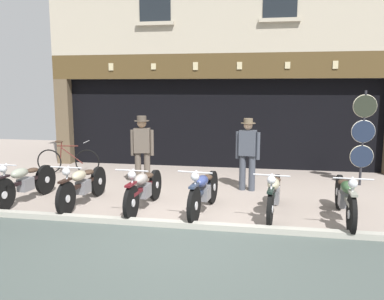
% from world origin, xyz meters
% --- Properties ---
extents(ground, '(22.02, 22.00, 0.18)m').
position_xyz_m(ground, '(0.00, -0.98, -0.04)').
color(ground, gray).
extents(shop_facade, '(10.32, 4.42, 6.55)m').
position_xyz_m(shop_facade, '(-0.00, 6.99, 1.75)').
color(shop_facade, black).
rests_on(shop_facade, ground).
extents(motorcycle_far_left, '(0.62, 1.98, 0.92)m').
position_xyz_m(motorcycle_far_left, '(-3.52, 0.97, 0.43)').
color(motorcycle_far_left, black).
rests_on(motorcycle_far_left, ground).
extents(motorcycle_left, '(0.62, 2.05, 0.92)m').
position_xyz_m(motorcycle_left, '(-2.25, 0.99, 0.43)').
color(motorcycle_left, black).
rests_on(motorcycle_left, ground).
extents(motorcycle_center_left, '(0.62, 2.00, 0.92)m').
position_xyz_m(motorcycle_center_left, '(-0.96, 0.94, 0.42)').
color(motorcycle_center_left, black).
rests_on(motorcycle_center_left, ground).
extents(motorcycle_center, '(0.62, 2.01, 0.94)m').
position_xyz_m(motorcycle_center, '(0.22, 0.92, 0.43)').
color(motorcycle_center, black).
rests_on(motorcycle_center, ground).
extents(motorcycle_center_right, '(0.62, 2.00, 0.90)m').
position_xyz_m(motorcycle_center_right, '(1.53, 1.05, 0.41)').
color(motorcycle_center_right, black).
rests_on(motorcycle_center_right, ground).
extents(motorcycle_right, '(0.62, 2.12, 0.94)m').
position_xyz_m(motorcycle_right, '(2.77, 0.92, 0.43)').
color(motorcycle_right, black).
rests_on(motorcycle_right, ground).
extents(salesman_left, '(0.55, 0.37, 1.69)m').
position_xyz_m(salesman_left, '(-1.56, 2.81, 0.94)').
color(salesman_left, brown).
rests_on(salesman_left, ground).
extents(shopkeeper_center, '(0.56, 0.33, 1.67)m').
position_xyz_m(shopkeeper_center, '(0.96, 2.76, 0.92)').
color(shopkeeper_center, '#3D424C').
rests_on(shopkeeper_center, ground).
extents(tyre_sign_pole, '(0.55, 0.06, 2.29)m').
position_xyz_m(tyre_sign_pole, '(3.66, 3.72, 1.30)').
color(tyre_sign_pole, '#232328').
rests_on(tyre_sign_pole, ground).
extents(advert_board_near, '(0.64, 0.03, 1.06)m').
position_xyz_m(advert_board_near, '(-1.61, 5.40, 1.80)').
color(advert_board_near, beige).
extents(leaning_bicycle, '(1.74, 0.50, 0.93)m').
position_xyz_m(leaning_bicycle, '(-3.99, 3.74, 0.37)').
color(leaning_bicycle, black).
rests_on(leaning_bicycle, ground).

